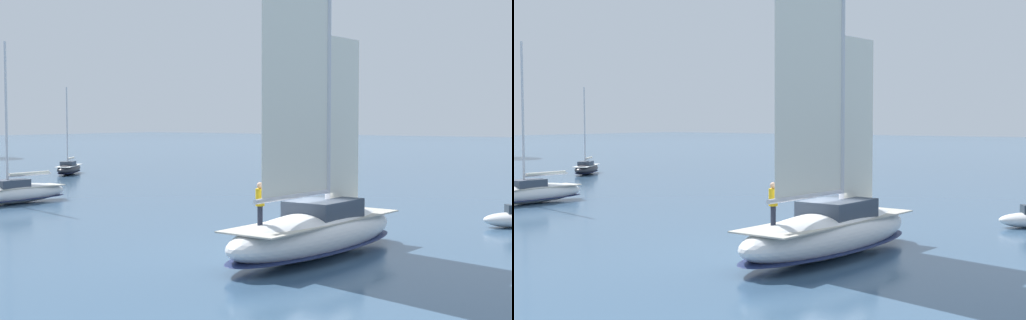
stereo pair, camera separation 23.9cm
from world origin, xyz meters
TOP-DOWN VIEW (x-y plane):
  - ground_plane at (0.00, 0.00)m, footprint 400.00×400.00m
  - sailboat_main at (0.02, -0.00)m, footprint 11.18×3.54m
  - sailboat_moored_mid_channel at (22.88, 42.47)m, footprint 6.21×5.20m
  - sailboat_moored_far_slip at (4.24, 25.57)m, footprint 7.76×2.29m

SIDE VIEW (x-z plane):
  - ground_plane at x=0.00m, z-range 0.00..0.00m
  - sailboat_moored_mid_channel at x=22.88m, z-range -3.80..5.00m
  - sailboat_moored_far_slip at x=4.24m, z-range -4.59..6.04m
  - sailboat_main at x=0.02m, z-range -6.41..8.78m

